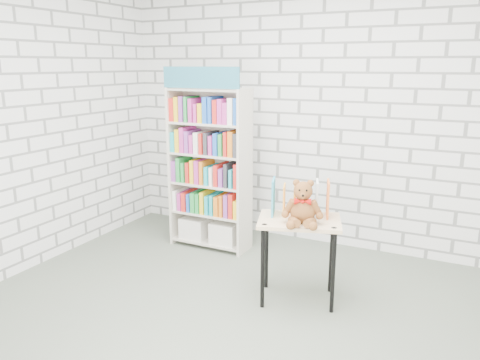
% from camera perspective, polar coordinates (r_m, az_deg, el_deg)
% --- Properties ---
extents(ground, '(4.50, 4.50, 0.00)m').
position_cam_1_polar(ground, '(3.67, -0.72, -17.56)').
color(ground, '#535B4D').
rests_on(ground, ground).
extents(room_shell, '(4.52, 4.02, 2.81)m').
position_cam_1_polar(room_shell, '(3.13, -0.82, 11.53)').
color(room_shell, silver).
rests_on(room_shell, ground).
extents(bookshelf, '(0.84, 0.33, 1.89)m').
position_cam_1_polar(bookshelf, '(4.89, -3.67, 1.51)').
color(bookshelf, beige).
rests_on(bookshelf, ground).
extents(display_table, '(0.76, 0.63, 0.70)m').
position_cam_1_polar(display_table, '(3.83, 7.21, -6.16)').
color(display_table, '#DFB486').
rests_on(display_table, ground).
extents(table_books, '(0.50, 0.33, 0.27)m').
position_cam_1_polar(table_books, '(3.86, 7.36, -2.35)').
color(table_books, teal).
rests_on(table_books, display_table).
extents(teddy_bear, '(0.32, 0.31, 0.35)m').
position_cam_1_polar(teddy_bear, '(3.66, 7.64, -3.22)').
color(teddy_bear, brown).
rests_on(teddy_bear, display_table).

